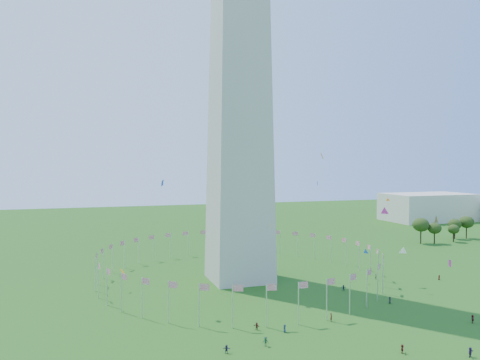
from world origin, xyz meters
name	(u,v)px	position (x,y,z in m)	size (l,w,h in m)	color
ground	(321,342)	(0.00, 0.00, 0.00)	(600.00, 600.00, 0.00)	#1B4B11
flag_ring	(239,264)	(0.00, 50.00, 4.50)	(80.24, 80.24, 9.00)	silver
gov_building_east_a	(428,207)	(150.00, 150.00, 8.00)	(50.00, 30.00, 16.00)	beige
crowd	(355,333)	(7.40, -0.04, 0.84)	(92.14, 55.65, 1.82)	slate
kites_aloft	(333,221)	(18.21, 28.32, 19.02)	(78.49, 69.20, 33.42)	white
tree_line_east	(459,230)	(112.53, 85.55, 4.66)	(53.42, 14.98, 10.70)	#304B19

